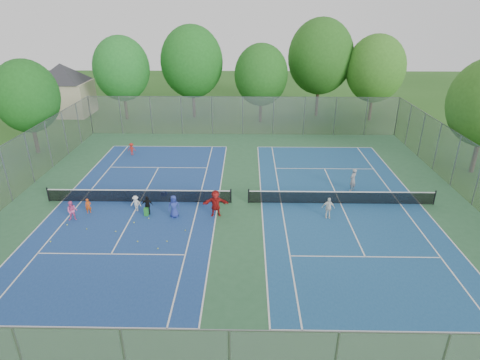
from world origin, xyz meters
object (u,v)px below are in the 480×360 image
net_left (139,196)px  instructor (353,180)px  ball_crate (164,194)px  net_right (341,198)px  ball_hopper (146,212)px

net_left → instructor: bearing=8.1°
net_left → ball_crate: net_left is taller
net_left → ball_crate: 1.87m
net_right → ball_hopper: (-13.07, -1.94, -0.18)m
net_right → instructor: size_ratio=7.45×
net_left → ball_hopper: 2.16m
instructor → ball_crate: bearing=-40.2°
ball_crate → instructor: bearing=4.5°
net_right → net_left: bearing=180.0°
net_left → net_right: bearing=0.0°
net_right → ball_hopper: size_ratio=23.69×
ball_hopper → instructor: bearing=16.0°
net_right → ball_crate: 12.56m
net_right → ball_hopper: bearing=-171.6°
net_left → instructor: 15.44m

